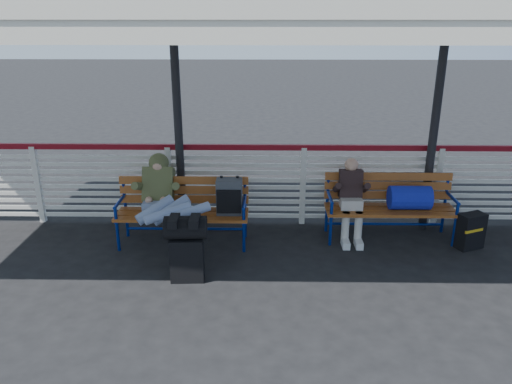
{
  "coord_description": "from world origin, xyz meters",
  "views": [
    {
      "loc": [
        -0.58,
        -5.16,
        3.06
      ],
      "look_at": [
        -0.69,
        1.0,
        0.83
      ],
      "focal_mm": 35.0,
      "sensor_mm": 36.0,
      "label": 1
    }
  ],
  "objects_px": {
    "companion_person": "(351,199)",
    "suitcase_side": "(471,231)",
    "bench_right": "(399,199)",
    "luggage_stack": "(186,246)",
    "traveler_man": "(167,204)",
    "bench_left": "(199,202)"
  },
  "relations": [
    {
      "from": "companion_person",
      "to": "suitcase_side",
      "type": "xyz_separation_m",
      "value": [
        1.6,
        -0.3,
        -0.35
      ]
    },
    {
      "from": "suitcase_side",
      "to": "bench_right",
      "type": "bearing_deg",
      "value": 138.29
    },
    {
      "from": "luggage_stack",
      "to": "traveler_man",
      "type": "distance_m",
      "value": 0.81
    },
    {
      "from": "luggage_stack",
      "to": "traveler_man",
      "type": "height_order",
      "value": "traveler_man"
    },
    {
      "from": "bench_left",
      "to": "traveler_man",
      "type": "relative_size",
      "value": 1.1
    },
    {
      "from": "bench_right",
      "to": "traveler_man",
      "type": "relative_size",
      "value": 1.1
    },
    {
      "from": "bench_left",
      "to": "companion_person",
      "type": "relative_size",
      "value": 1.57
    },
    {
      "from": "suitcase_side",
      "to": "companion_person",
      "type": "bearing_deg",
      "value": 146.04
    },
    {
      "from": "bench_left",
      "to": "suitcase_side",
      "type": "bearing_deg",
      "value": -1.63
    },
    {
      "from": "bench_left",
      "to": "traveler_man",
      "type": "height_order",
      "value": "traveler_man"
    },
    {
      "from": "luggage_stack",
      "to": "suitcase_side",
      "type": "bearing_deg",
      "value": 11.07
    },
    {
      "from": "bench_left",
      "to": "companion_person",
      "type": "height_order",
      "value": "companion_person"
    },
    {
      "from": "luggage_stack",
      "to": "suitcase_side",
      "type": "xyz_separation_m",
      "value": [
        3.74,
        0.92,
        -0.2
      ]
    },
    {
      "from": "bench_right",
      "to": "suitcase_side",
      "type": "distance_m",
      "value": 1.04
    },
    {
      "from": "luggage_stack",
      "to": "suitcase_side",
      "type": "height_order",
      "value": "luggage_stack"
    },
    {
      "from": "bench_right",
      "to": "bench_left",
      "type": "bearing_deg",
      "value": -175.84
    },
    {
      "from": "bench_left",
      "to": "traveler_man",
      "type": "xyz_separation_m",
      "value": [
        -0.37,
        -0.34,
        0.1
      ]
    },
    {
      "from": "bench_left",
      "to": "suitcase_side",
      "type": "height_order",
      "value": "bench_left"
    },
    {
      "from": "bench_right",
      "to": "suitcase_side",
      "type": "xyz_separation_m",
      "value": [
        0.93,
        -0.31,
        -0.34
      ]
    },
    {
      "from": "bench_left",
      "to": "bench_right",
      "type": "bearing_deg",
      "value": 4.16
    },
    {
      "from": "traveler_man",
      "to": "suitcase_side",
      "type": "distance_m",
      "value": 4.11
    },
    {
      "from": "traveler_man",
      "to": "companion_person",
      "type": "bearing_deg",
      "value": 12.14
    }
  ]
}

